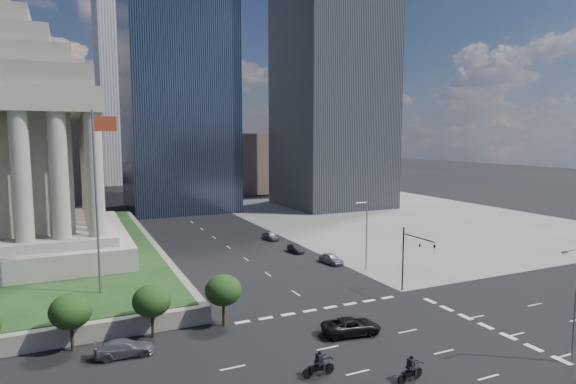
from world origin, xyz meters
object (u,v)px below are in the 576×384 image
flagpole (98,192)px  street_lamp_north (366,231)px  suv_grey (124,348)px  parked_sedan_mid (296,248)px  parked_sedan_far (271,236)px  traffic_signal_ne (413,252)px  motorcycle_trail (318,363)px  motorcycle_lead (410,369)px  pickup_truck (351,326)px  street_lamp_south (574,298)px  parked_sedan_near (331,258)px

flagpole → street_lamp_north: size_ratio=2.00×
suv_grey → parked_sedan_mid: 40.86m
parked_sedan_far → traffic_signal_ne: bearing=-87.2°
motorcycle_trail → motorcycle_lead: bearing=-31.5°
street_lamp_north → motorcycle_trail: bearing=-130.3°
street_lamp_north → parked_sedan_mid: (-4.33, 13.86, -5.02)m
traffic_signal_ne → street_lamp_north: street_lamp_north is taller
pickup_truck → motorcycle_trail: bearing=139.9°
suv_grey → motorcycle_lead: motorcycle_lead is taller
street_lamp_south → street_lamp_north: size_ratio=1.00×
suv_grey → parked_sedan_mid: suv_grey is taller
traffic_signal_ne → motorcycle_trail: (-19.70, -12.88, -4.19)m
traffic_signal_ne → pickup_truck: traffic_signal_ne is taller
parked_sedan_mid → street_lamp_south: bearing=-86.6°
suv_grey → parked_sedan_mid: bearing=-42.2°
parked_sedan_mid → motorcycle_trail: (-16.20, -38.04, 0.42)m
street_lamp_north → motorcycle_trail: size_ratio=3.52×
parked_sedan_near → motorcycle_trail: motorcycle_trail is taller
flagpole → street_lamp_south: 46.81m
traffic_signal_ne → suv_grey: bearing=-175.4°
parked_sedan_mid → pickup_truck: bearing=-108.4°
pickup_truck → suv_grey: 20.92m
flagpole → parked_sedan_near: (32.66, 6.33, -12.35)m
street_lamp_north → motorcycle_trail: 32.05m
motorcycle_lead → parked_sedan_mid: bearing=64.7°
parked_sedan_near → parked_sedan_far: size_ratio=1.04×
traffic_signal_ne → motorcycle_lead: size_ratio=2.85×
pickup_truck → motorcycle_lead: bearing=-175.1°
flagpole → motorcycle_trail: 29.94m
street_lamp_north → motorcycle_lead: (-14.41, -27.89, -4.62)m
parked_sedan_mid → parked_sedan_far: bearing=87.9°
flagpole → parked_sedan_mid: flagpole is taller
motorcycle_lead → motorcycle_trail: bearing=137.0°
parked_sedan_mid → parked_sedan_far: parked_sedan_far is taller
street_lamp_north → street_lamp_south: bearing=-90.0°
suv_grey → parked_sedan_far: parked_sedan_far is taller
flagpole → traffic_signal_ne: (34.33, -10.30, -7.86)m
suv_grey → pickup_truck: bearing=-97.0°
flagpole → parked_sedan_near: bearing=11.0°
traffic_signal_ne → motorcycle_trail: 23.91m
parked_sedan_near → parked_sedan_mid: size_ratio=1.15×
suv_grey → parked_sedan_far: (29.89, 38.71, 0.01)m
parked_sedan_near → motorcycle_lead: bearing=-116.8°
parked_sedan_near → street_lamp_south: bearing=-93.1°
pickup_truck → suv_grey: pickup_truck is taller
street_lamp_north → suv_grey: 37.30m
street_lamp_south → parked_sedan_near: bearing=93.9°
parked_sedan_near → motorcycle_trail: (-18.03, -29.51, 0.29)m
pickup_truck → motorcycle_trail: size_ratio=2.02×
parked_sedan_mid → parked_sedan_far: 10.85m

